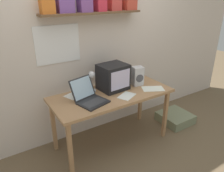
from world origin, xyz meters
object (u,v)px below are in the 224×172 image
at_px(space_heater, 138,76).
at_px(floor_cushion, 175,118).
at_px(loose_paper_near_laptop, 75,95).
at_px(corner_desk, 112,98).
at_px(printed_handout, 153,89).
at_px(desk_lamp, 92,79).
at_px(crt_monitor, 113,77).
at_px(laptop, 88,96).
at_px(juice_glass, 126,79).
at_px(loose_paper_near_monitor, 127,96).

xyz_separation_m(space_heater, floor_cushion, (0.69, -0.15, -0.80)).
bearing_deg(loose_paper_near_laptop, corner_desk, -25.57).
relative_size(printed_handout, floor_cushion, 0.71).
bearing_deg(desk_lamp, printed_handout, -14.17).
xyz_separation_m(crt_monitor, desk_lamp, (-0.28, 0.05, 0.01)).
bearing_deg(loose_paper_near_laptop, laptop, -71.97).
xyz_separation_m(desk_lamp, juice_glass, (0.54, 0.02, -0.12)).
bearing_deg(desk_lamp, space_heater, 0.49).
height_order(corner_desk, loose_paper_near_laptop, loose_paper_near_laptop).
bearing_deg(corner_desk, juice_glass, 27.82).
distance_m(desk_lamp, loose_paper_near_laptop, 0.28).
bearing_deg(loose_paper_near_laptop, loose_paper_near_monitor, -34.30).
relative_size(loose_paper_near_monitor, loose_paper_near_laptop, 1.00).
relative_size(laptop, juice_glass, 3.26).
bearing_deg(juice_glass, space_heater, -54.57).
bearing_deg(laptop, corner_desk, -9.62).
xyz_separation_m(loose_paper_near_monitor, loose_paper_near_laptop, (-0.53, 0.36, 0.00)).
distance_m(crt_monitor, laptop, 0.46).
xyz_separation_m(corner_desk, space_heater, (0.44, 0.05, 0.20)).
relative_size(corner_desk, printed_handout, 4.67).
relative_size(crt_monitor, juice_glass, 2.83).
bearing_deg(floor_cushion, loose_paper_near_laptop, 169.15).
relative_size(laptop, floor_cushion, 0.94).
height_order(crt_monitor, desk_lamp, crt_monitor).
bearing_deg(floor_cushion, laptop, 177.47).
bearing_deg(space_heater, juice_glass, 134.74).
bearing_deg(desk_lamp, juice_glass, 12.61).
distance_m(loose_paper_near_monitor, loose_paper_near_laptop, 0.64).
height_order(laptop, loose_paper_near_laptop, laptop).
xyz_separation_m(laptop, loose_paper_near_monitor, (0.45, -0.13, -0.06)).
distance_m(corner_desk, space_heater, 0.48).
bearing_deg(loose_paper_near_laptop, crt_monitor, -10.04).
bearing_deg(juice_glass, crt_monitor, -164.52).
distance_m(juice_glass, loose_paper_near_monitor, 0.42).
bearing_deg(space_heater, printed_handout, -58.84).
xyz_separation_m(juice_glass, printed_handout, (0.18, -0.35, -0.06)).
relative_size(crt_monitor, floor_cushion, 0.82).
bearing_deg(floor_cushion, juice_glass, 160.45).
xyz_separation_m(loose_paper_near_monitor, floor_cushion, (1.02, 0.06, -0.68)).
relative_size(crt_monitor, loose_paper_near_monitor, 1.38).
distance_m(corner_desk, desk_lamp, 0.35).
relative_size(laptop, space_heater, 1.69).
height_order(corner_desk, space_heater, space_heater).
bearing_deg(corner_desk, desk_lamp, 140.01).
bearing_deg(laptop, loose_paper_near_laptop, 93.01).
relative_size(juice_glass, loose_paper_near_laptop, 0.49).
height_order(juice_glass, space_heater, space_heater).
height_order(crt_monitor, floor_cushion, crt_monitor).
bearing_deg(printed_handout, laptop, 170.94).
distance_m(crt_monitor, loose_paper_near_laptop, 0.54).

